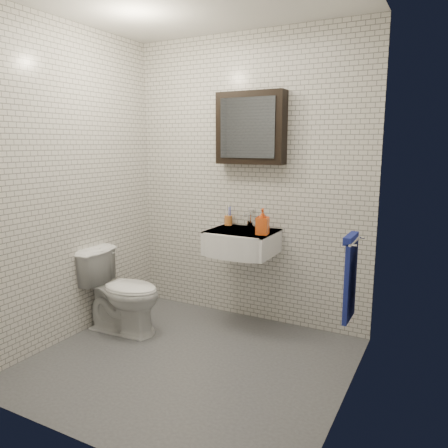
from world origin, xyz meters
The scene contains 9 objects.
ground centered at (0.00, 0.00, 0.01)m, with size 2.20×2.00×0.01m, color #484A50.
room_shell centered at (0.00, 0.00, 1.47)m, with size 2.22×2.02×2.51m.
washbasin centered at (0.05, 0.73, 0.76)m, with size 0.55×0.50×0.20m.
faucet centered at (0.05, 0.93, 0.92)m, with size 0.06×0.20×0.15m.
mirror_cabinet centered at (0.05, 0.93, 1.70)m, with size 0.60×0.15×0.60m.
towel_rail centered at (1.04, 0.35, 0.72)m, with size 0.09×0.30×0.58m.
toothbrush_cup centered at (-0.16, 0.94, 0.90)m, with size 0.08×0.08×0.19m.
soap_bottle centered at (0.27, 0.70, 0.96)m, with size 0.10×0.10×0.21m, color #FF521A.
toilet centered at (-0.80, 0.21, 0.35)m, with size 0.39×0.69×0.70m, color white.
Camera 1 is at (1.60, -2.49, 1.57)m, focal length 35.00 mm.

